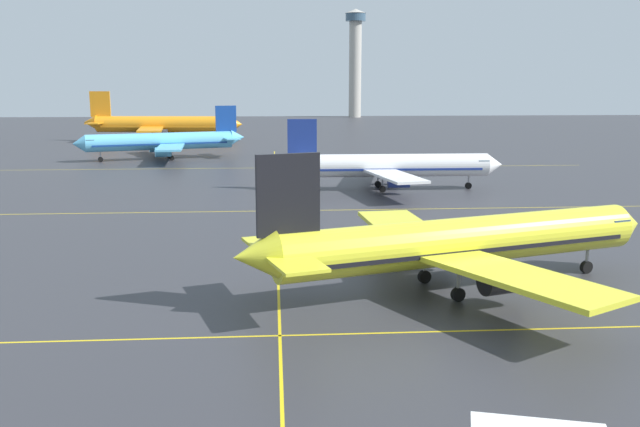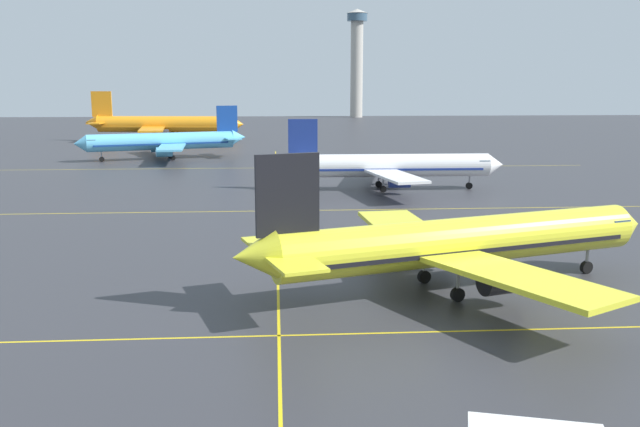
{
  "view_description": "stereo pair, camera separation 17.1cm",
  "coord_description": "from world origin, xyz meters",
  "views": [
    {
      "loc": [
        -0.26,
        -1.02,
        15.83
      ],
      "look_at": [
        3.92,
        59.64,
        3.82
      ],
      "focal_mm": 38.18,
      "sensor_mm": 36.0,
      "label": 1
    },
    {
      "loc": [
        -0.09,
        -1.03,
        15.83
      ],
      "look_at": [
        3.92,
        59.64,
        3.82
      ],
      "focal_mm": 38.18,
      "sensor_mm": 36.0,
      "label": 2
    }
  ],
  "objects": [
    {
      "name": "airliner_second_row",
      "position": [
        13.57,
        48.13,
        3.75
      ],
      "size": [
        34.63,
        29.58,
        10.99
      ],
      "color": "yellow",
      "rests_on": "ground"
    },
    {
      "name": "airliner_third_row",
      "position": [
        16.52,
        96.23,
        3.52
      ],
      "size": [
        33.04,
        28.61,
        10.31
      ],
      "color": "white",
      "rests_on": "ground"
    },
    {
      "name": "taxiway_markings",
      "position": [
        0.0,
        60.26,
        0.0
      ],
      "size": [
        114.34,
        182.63,
        0.01
      ],
      "color": "yellow",
      "rests_on": "ground"
    },
    {
      "name": "airliner_far_left_stand",
      "position": [
        -22.34,
        137.32,
        3.61
      ],
      "size": [
        33.43,
        28.52,
        10.57
      ],
      "color": "#5BB7E5",
      "rests_on": "ground"
    },
    {
      "name": "control_tower",
      "position": [
        34.71,
        290.25,
        25.52
      ],
      "size": [
        8.82,
        8.82,
        44.66
      ],
      "color": "#ADA89E",
      "rests_on": "ground"
    },
    {
      "name": "airliner_far_right_stand",
      "position": [
        -28.96,
        178.48,
        4.39
      ],
      "size": [
        41.41,
        35.57,
        12.87
      ],
      "color": "orange",
      "rests_on": "ground"
    }
  ]
}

